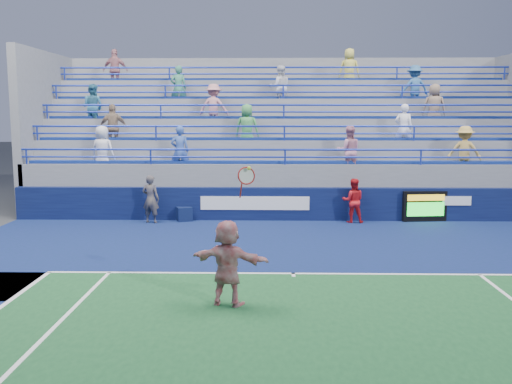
{
  "coord_description": "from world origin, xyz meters",
  "views": [
    {
      "loc": [
        -0.56,
        -12.26,
        3.53
      ],
      "look_at": [
        -0.88,
        2.5,
        1.5
      ],
      "focal_mm": 40.0,
      "sensor_mm": 36.0,
      "label": 1
    }
  ],
  "objects_px": {
    "tennis_player": "(228,263)",
    "serve_speed_board": "(425,206)",
    "judge_chair": "(184,213)",
    "ball_girl": "(353,201)",
    "line_judge": "(151,199)"
  },
  "relations": [
    {
      "from": "judge_chair",
      "to": "tennis_player",
      "type": "xyz_separation_m",
      "value": [
        2.04,
        -8.36,
        0.54
      ]
    },
    {
      "from": "line_judge",
      "to": "judge_chair",
      "type": "bearing_deg",
      "value": -145.98
    },
    {
      "from": "tennis_player",
      "to": "serve_speed_board",
      "type": "bearing_deg",
      "value": 54.98
    },
    {
      "from": "serve_speed_board",
      "to": "judge_chair",
      "type": "xyz_separation_m",
      "value": [
        -7.94,
        -0.05,
        -0.24
      ]
    },
    {
      "from": "judge_chair",
      "to": "ball_girl",
      "type": "distance_m",
      "value": 5.57
    },
    {
      "from": "line_judge",
      "to": "ball_girl",
      "type": "distance_m",
      "value": 6.58
    },
    {
      "from": "serve_speed_board",
      "to": "tennis_player",
      "type": "height_order",
      "value": "tennis_player"
    },
    {
      "from": "tennis_player",
      "to": "line_judge",
      "type": "xyz_separation_m",
      "value": [
        -3.07,
        7.99,
        -0.02
      ]
    },
    {
      "from": "serve_speed_board",
      "to": "ball_girl",
      "type": "height_order",
      "value": "ball_girl"
    },
    {
      "from": "judge_chair",
      "to": "line_judge",
      "type": "xyz_separation_m",
      "value": [
        -1.03,
        -0.37,
        0.52
      ]
    },
    {
      "from": "judge_chair",
      "to": "ball_girl",
      "type": "relative_size",
      "value": 0.58
    },
    {
      "from": "tennis_player",
      "to": "ball_girl",
      "type": "relative_size",
      "value": 1.79
    },
    {
      "from": "serve_speed_board",
      "to": "ball_girl",
      "type": "xyz_separation_m",
      "value": [
        -2.39,
        -0.23,
        0.22
      ]
    },
    {
      "from": "judge_chair",
      "to": "ball_girl",
      "type": "height_order",
      "value": "ball_girl"
    },
    {
      "from": "serve_speed_board",
      "to": "judge_chair",
      "type": "relative_size",
      "value": 1.75
    }
  ]
}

